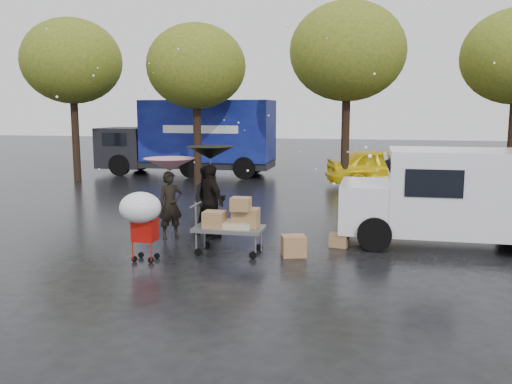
% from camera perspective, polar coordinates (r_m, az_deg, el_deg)
% --- Properties ---
extents(ground, '(90.00, 90.00, 0.00)m').
position_cam_1_polar(ground, '(12.20, -5.20, -6.08)').
color(ground, black).
rests_on(ground, ground).
extents(person_pink, '(0.71, 0.67, 1.63)m').
position_cam_1_polar(person_pink, '(13.24, -8.99, -1.36)').
color(person_pink, black).
rests_on(person_pink, ground).
extents(person_middle, '(0.95, 0.80, 1.74)m').
position_cam_1_polar(person_middle, '(13.36, -4.95, -0.95)').
color(person_middle, black).
rests_on(person_middle, ground).
extents(person_black, '(1.07, 1.05, 1.81)m').
position_cam_1_polar(person_black, '(13.12, -4.76, -0.99)').
color(person_black, black).
rests_on(person_black, ground).
extents(umbrella_pink, '(1.23, 1.23, 1.95)m').
position_cam_1_polar(umbrella_pink, '(13.10, -9.09, 2.87)').
color(umbrella_pink, '#4C4C4C').
rests_on(umbrella_pink, ground).
extents(umbrella_black, '(1.15, 1.15, 2.23)m').
position_cam_1_polar(umbrella_black, '(12.97, -4.83, 4.14)').
color(umbrella_black, '#4C4C4C').
rests_on(umbrella_black, ground).
extents(vendor_cart, '(1.52, 0.80, 1.27)m').
position_cam_1_polar(vendor_cart, '(11.68, -2.48, -3.06)').
color(vendor_cart, slate).
rests_on(vendor_cart, ground).
extents(shopping_cart, '(0.84, 0.84, 1.46)m').
position_cam_1_polar(shopping_cart, '(11.19, -12.00, -2.01)').
color(shopping_cart, '#B5110A').
rests_on(shopping_cart, ground).
extents(white_van, '(4.91, 2.18, 2.20)m').
position_cam_1_polar(white_van, '(13.20, 20.36, -0.32)').
color(white_van, white).
rests_on(white_van, ground).
extents(blue_truck, '(8.30, 2.60, 3.50)m').
position_cam_1_polar(blue_truck, '(25.87, -6.80, 5.71)').
color(blue_truck, '#0C0C64').
rests_on(blue_truck, ground).
extents(box_ground_near, '(0.60, 0.54, 0.45)m').
position_cam_1_polar(box_ground_near, '(11.63, 3.98, -5.68)').
color(box_ground_near, olive).
rests_on(box_ground_near, ground).
extents(box_ground_far, '(0.45, 0.38, 0.31)m').
position_cam_1_polar(box_ground_far, '(12.53, 8.74, -5.02)').
color(box_ground_far, olive).
rests_on(box_ground_far, ground).
extents(yellow_taxi, '(4.84, 2.99, 1.54)m').
position_cam_1_polar(yellow_taxi, '(22.48, 13.23, 2.55)').
color(yellow_taxi, yellow).
rests_on(yellow_taxi, ground).
extents(tree_row, '(21.60, 4.40, 7.12)m').
position_cam_1_polar(tree_row, '(21.71, 1.51, 13.81)').
color(tree_row, black).
rests_on(tree_row, ground).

